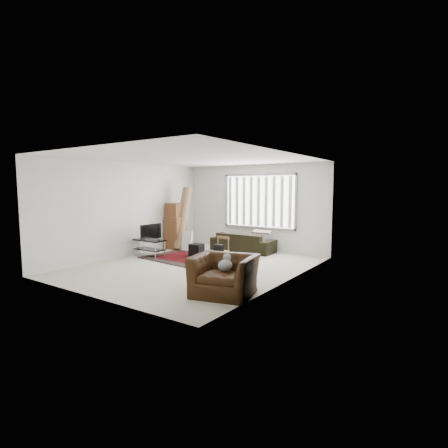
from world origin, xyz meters
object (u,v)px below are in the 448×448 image
object	(u,v)px
sofa	(243,239)
side_chair	(219,250)
tv_stand	(149,244)
moving_boxes	(176,228)
armchair	(224,272)

from	to	relation	value
sofa	side_chair	size ratio (longest dim) A/B	2.68
tv_stand	sofa	xyz separation A→B (m)	(1.87, 2.16, 0.03)
moving_boxes	armchair	world-z (taller)	moving_boxes
sofa	moving_boxes	bearing A→B (deg)	19.79
moving_boxes	side_chair	size ratio (longest dim) A/B	1.99
tv_stand	side_chair	xyz separation A→B (m)	(2.44, 0.06, 0.06)
moving_boxes	side_chair	distance (m)	2.96
armchair	moving_boxes	bearing A→B (deg)	127.65
tv_stand	sofa	size ratio (longest dim) A/B	0.49
side_chair	armchair	size ratio (longest dim) A/B	0.55
tv_stand	moving_boxes	distance (m)	1.42
moving_boxes	armchair	size ratio (longest dim) A/B	1.10
moving_boxes	armchair	bearing A→B (deg)	-38.00
moving_boxes	side_chair	world-z (taller)	moving_boxes
armchair	sofa	bearing A→B (deg)	102.45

